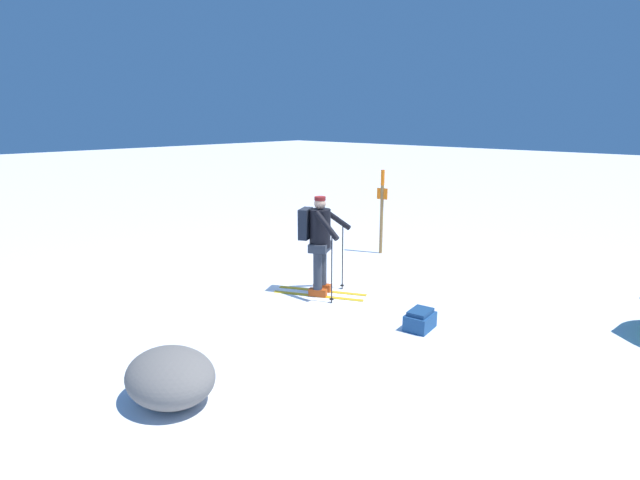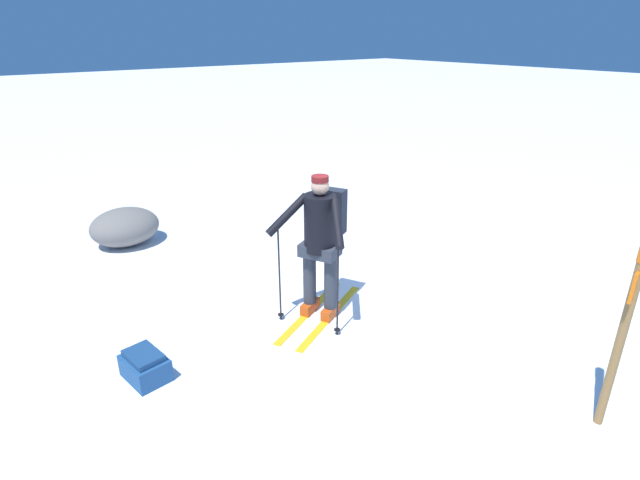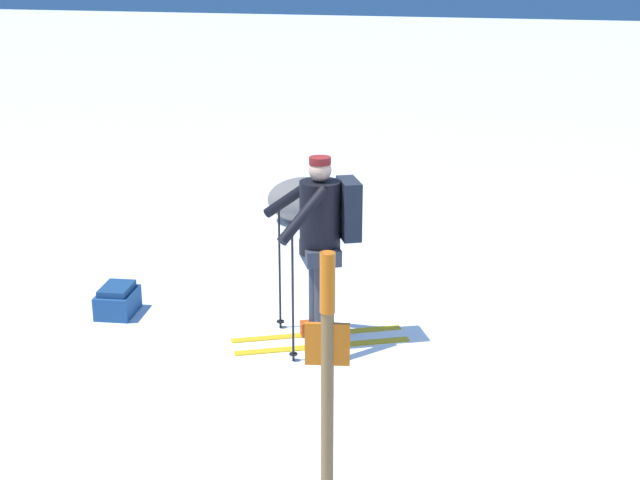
{
  "view_description": "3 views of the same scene",
  "coord_description": "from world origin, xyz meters",
  "views": [
    {
      "loc": [
        6.21,
        -6.02,
        2.92
      ],
      "look_at": [
        0.78,
        -0.13,
        0.94
      ],
      "focal_mm": 28.0,
      "sensor_mm": 36.0,
      "label": 1
    },
    {
      "loc": [
        3.89,
        3.85,
        3.07
      ],
      "look_at": [
        0.78,
        -0.13,
        0.94
      ],
      "focal_mm": 28.0,
      "sensor_mm": 36.0,
      "label": 2
    },
    {
      "loc": [
        -1.06,
        6.88,
        3.31
      ],
      "look_at": [
        0.78,
        -0.13,
        0.94
      ],
      "focal_mm": 50.0,
      "sensor_mm": 36.0,
      "label": 3
    }
  ],
  "objects": [
    {
      "name": "rock_boulder",
      "position": [
        1.87,
        -3.61,
        0.28
      ],
      "size": [
        1.03,
        0.87,
        0.57
      ],
      "primitive_type": "ellipsoid",
      "color": "slate",
      "rests_on": "ground_plane"
    },
    {
      "name": "dropped_backpack",
      "position": [
        2.8,
        -0.23,
        0.13
      ],
      "size": [
        0.38,
        0.49,
        0.28
      ],
      "color": "navy",
      "rests_on": "ground_plane"
    },
    {
      "name": "ground_plane",
      "position": [
        0.0,
        0.0,
        0.0
      ],
      "size": [
        80.0,
        80.0,
        0.0
      ],
      "primitive_type": "plane",
      "color": "white"
    },
    {
      "name": "skier",
      "position": [
        0.76,
        -0.14,
        0.97
      ],
      "size": [
        1.55,
        1.09,
        1.67
      ],
      "color": "gold",
      "rests_on": "ground_plane"
    },
    {
      "name": "trail_marker",
      "position": [
        0.0,
        2.7,
        1.09
      ],
      "size": [
        0.24,
        0.08,
        1.83
      ],
      "color": "olive",
      "rests_on": "ground_plane"
    }
  ]
}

